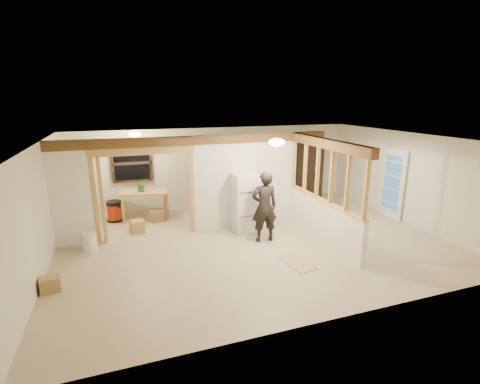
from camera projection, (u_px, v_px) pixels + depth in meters
name	position (u px, v px, depth m)	size (l,w,h in m)	color
floor	(254.00, 242.00, 8.45)	(9.00, 6.50, 0.01)	#BDAC8C
ceiling	(255.00, 139.00, 7.79)	(9.00, 6.50, 0.01)	white
wall_back	(217.00, 167.00, 11.09)	(9.00, 0.01, 2.50)	silver
wall_front	(335.00, 247.00, 5.16)	(9.00, 0.01, 2.50)	silver
wall_left	(38.00, 213.00, 6.70)	(0.01, 6.50, 2.50)	silver
wall_right	(407.00, 178.00, 9.55)	(0.01, 6.50, 2.50)	silver
partition_left_stub	(71.00, 195.00, 7.93)	(0.90, 0.12, 2.50)	white
partition_center	(245.00, 181.00, 9.28)	(2.80, 0.12, 2.50)	white
doorway_frame	(145.00, 195.00, 8.50)	(2.46, 0.14, 2.20)	tan
header_beam_back	(200.00, 140.00, 8.60)	(7.00, 0.18, 0.22)	brown
header_beam_right	(326.00, 144.00, 7.97)	(0.18, 3.30, 0.22)	brown
pony_wall	(321.00, 221.00, 8.46)	(0.12, 3.20, 1.00)	white
stud_partition	(324.00, 174.00, 8.16)	(0.14, 3.20, 1.32)	tan
window_back	(132.00, 163.00, 10.11)	(1.12, 0.10, 1.10)	black
french_door	(393.00, 184.00, 9.95)	(0.12, 0.86, 2.00)	white
ceiling_dome_main	(277.00, 142.00, 7.44)	(0.36, 0.36, 0.16)	#FFEABF
ceiling_dome_util	(134.00, 134.00, 9.10)	(0.32, 0.32, 0.14)	#FFEABF
hanging_bulb	(158.00, 148.00, 8.70)	(0.07, 0.07, 0.07)	#FFD88C
refrigerator	(245.00, 202.00, 9.04)	(0.63, 0.61, 1.53)	silver
woman	(264.00, 207.00, 8.33)	(0.64, 0.42, 1.74)	black
work_table	(145.00, 205.00, 10.00)	(1.31, 0.65, 0.82)	tan
potted_plant	(141.00, 185.00, 9.82)	(0.32, 0.28, 0.36)	#26521F
shop_vac	(115.00, 211.00, 9.84)	(0.45, 0.45, 0.59)	#A6230D
bookshelf	(308.00, 170.00, 11.94)	(1.00, 0.33, 2.00)	black
bucket	(89.00, 242.00, 7.94)	(0.33, 0.33, 0.42)	silver
box_util_a	(157.00, 215.00, 9.88)	(0.38, 0.33, 0.33)	#A78251
box_util_b	(137.00, 226.00, 9.06)	(0.33, 0.33, 0.31)	#A78251
box_front	(50.00, 284.00, 6.29)	(0.34, 0.27, 0.27)	#A78251
floor_panel_near	(303.00, 266.00, 7.23)	(0.49, 0.49, 0.02)	tan
floor_panel_far	(289.00, 257.00, 7.63)	(0.45, 0.36, 0.01)	tan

